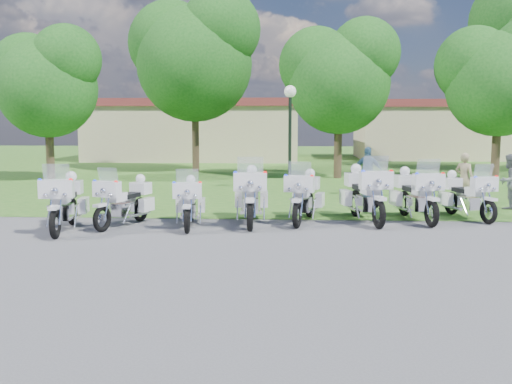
# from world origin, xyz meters

# --- Properties ---
(ground) EXTENTS (100.00, 100.00, 0.00)m
(ground) POSITION_xyz_m (0.00, 0.00, 0.00)
(ground) COLOR #535357
(ground) RESTS_ON ground
(grass_lawn) EXTENTS (100.00, 48.00, 0.01)m
(grass_lawn) POSITION_xyz_m (0.00, 27.00, 0.00)
(grass_lawn) COLOR #2E6821
(grass_lawn) RESTS_ON ground
(motorcycle_0) EXTENTS (1.04, 2.42, 1.64)m
(motorcycle_0) POSITION_xyz_m (-4.75, 1.22, 0.68)
(motorcycle_0) COLOR black
(motorcycle_0) RESTS_ON ground
(motorcycle_1) EXTENTS (1.18, 2.14, 1.49)m
(motorcycle_1) POSITION_xyz_m (-3.52, 1.95, 0.62)
(motorcycle_1) COLOR black
(motorcycle_1) RESTS_ON ground
(motorcycle_2) EXTENTS (0.87, 2.19, 1.48)m
(motorcycle_2) POSITION_xyz_m (-1.91, 1.92, 0.62)
(motorcycle_2) COLOR black
(motorcycle_2) RESTS_ON ground
(motorcycle_3) EXTENTS (0.90, 2.59, 1.74)m
(motorcycle_3) POSITION_xyz_m (-0.43, 2.44, 0.73)
(motorcycle_3) COLOR black
(motorcycle_3) RESTS_ON ground
(motorcycle_4) EXTENTS (1.09, 2.36, 1.60)m
(motorcycle_4) POSITION_xyz_m (0.93, 2.80, 0.67)
(motorcycle_4) COLOR black
(motorcycle_4) RESTS_ON ground
(motorcycle_5) EXTENTS (1.15, 2.58, 1.75)m
(motorcycle_5) POSITION_xyz_m (2.47, 2.92, 0.73)
(motorcycle_5) COLOR black
(motorcycle_5) RESTS_ON ground
(motorcycle_6) EXTENTS (1.08, 2.44, 1.65)m
(motorcycle_6) POSITION_xyz_m (3.80, 3.14, 0.69)
(motorcycle_6) COLOR black
(motorcycle_6) RESTS_ON ground
(motorcycle_7) EXTENTS (1.17, 2.16, 1.50)m
(motorcycle_7) POSITION_xyz_m (5.24, 3.57, 0.63)
(motorcycle_7) COLOR black
(motorcycle_7) RESTS_ON ground
(lamp_post) EXTENTS (0.44, 0.44, 3.90)m
(lamp_post) POSITION_xyz_m (0.53, 9.35, 2.96)
(lamp_post) COLOR black
(lamp_post) RESTS_ON ground
(tree_0) EXTENTS (5.05, 4.31, 6.73)m
(tree_0) POSITION_xyz_m (-10.09, 12.86, 4.45)
(tree_0) COLOR #38281C
(tree_0) RESTS_ON ground
(tree_1) EXTENTS (6.92, 5.90, 9.22)m
(tree_1) POSITION_xyz_m (-4.44, 17.81, 6.10)
(tree_1) COLOR #38281C
(tree_1) RESTS_ON ground
(tree_2) EXTENTS (5.40, 4.61, 7.20)m
(tree_2) POSITION_xyz_m (2.69, 14.65, 4.76)
(tree_2) COLOR #38281C
(tree_2) RESTS_ON ground
(tree_3) EXTENTS (5.21, 4.45, 6.95)m
(tree_3) POSITION_xyz_m (9.36, 13.44, 4.60)
(tree_3) COLOR #38281C
(tree_3) RESTS_ON ground
(building_west) EXTENTS (14.56, 8.32, 4.10)m
(building_west) POSITION_xyz_m (-6.00, 28.00, 2.07)
(building_west) COLOR tan
(building_west) RESTS_ON ground
(building_east) EXTENTS (11.44, 7.28, 4.10)m
(building_east) POSITION_xyz_m (11.00, 30.00, 2.07)
(building_east) COLOR tan
(building_east) RESTS_ON ground
(bystander_a) EXTENTS (0.69, 0.68, 1.61)m
(bystander_a) POSITION_xyz_m (5.94, 6.16, 0.80)
(bystander_a) COLOR gray
(bystander_a) RESTS_ON ground
(bystander_b) EXTENTS (1.00, 0.96, 1.62)m
(bystander_b) POSITION_xyz_m (6.98, 5.30, 0.81)
(bystander_b) COLOR slate
(bystander_b) RESTS_ON ground
(bystander_c) EXTENTS (1.07, 0.65, 1.70)m
(bystander_c) POSITION_xyz_m (3.23, 8.05, 0.85)
(bystander_c) COLOR #33587B
(bystander_c) RESTS_ON ground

